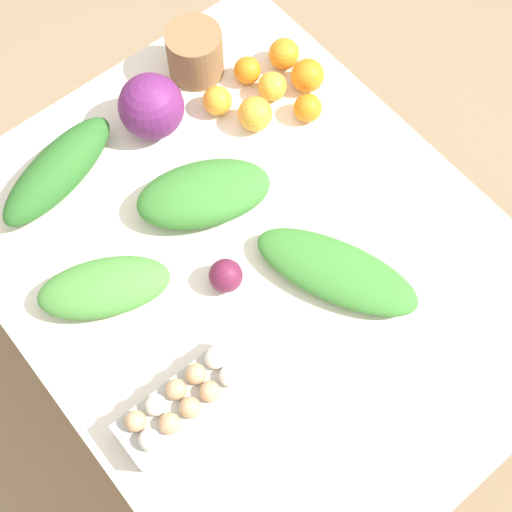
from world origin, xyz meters
name	(u,v)px	position (x,y,z in m)	size (l,w,h in m)	color
ground_plane	(256,359)	(0.00, 0.00, 0.00)	(8.00, 8.00, 0.00)	#937A5B
dining_table	(256,277)	(0.00, 0.00, 0.65)	(1.26, 1.00, 0.75)	silver
cabbage_purple	(151,106)	(-0.42, 0.04, 0.82)	(0.15, 0.15, 0.15)	#6B2366
egg_carton	(184,402)	(0.16, -0.31, 0.79)	(0.10, 0.28, 0.09)	#A8A8A3
paper_bag	(195,53)	(-0.49, 0.21, 0.81)	(0.13, 0.13, 0.12)	olive
greens_bunch_kale	(336,271)	(0.14, 0.10, 0.78)	(0.36, 0.14, 0.06)	#3D8433
greens_bunch_scallion	(58,170)	(-0.43, -0.21, 0.79)	(0.33, 0.11, 0.09)	#2D6B28
greens_bunch_chard	(204,194)	(-0.18, 0.00, 0.79)	(0.30, 0.16, 0.09)	#3D8433
greens_bunch_dandelion	(104,287)	(-0.14, -0.29, 0.78)	(0.28, 0.13, 0.07)	#4C933D
beet_root	(226,275)	(0.00, -0.08, 0.78)	(0.07, 0.07, 0.07)	maroon
orange_0	(272,86)	(-0.31, 0.31, 0.78)	(0.07, 0.07, 0.07)	#F9A833
orange_1	(247,70)	(-0.39, 0.29, 0.78)	(0.07, 0.07, 0.07)	orange
orange_2	(255,114)	(-0.27, 0.22, 0.79)	(0.08, 0.08, 0.08)	#F9A833
orange_3	(217,101)	(-0.36, 0.18, 0.78)	(0.07, 0.07, 0.07)	orange
orange_4	(308,108)	(-0.21, 0.33, 0.78)	(0.07, 0.07, 0.07)	orange
orange_5	(308,75)	(-0.28, 0.39, 0.79)	(0.08, 0.08, 0.08)	orange
orange_6	(284,54)	(-0.37, 0.39, 0.78)	(0.08, 0.08, 0.08)	orange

